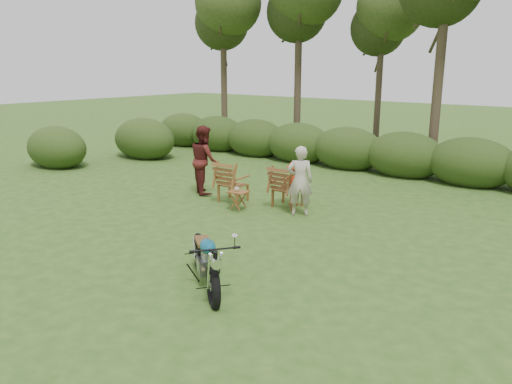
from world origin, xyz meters
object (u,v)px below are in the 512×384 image
Objects in this scene: motorcycle at (206,285)px; child at (294,205)px; adult_b at (205,193)px; adult_a at (299,215)px; side_table at (239,201)px; lawn_chair_left at (233,201)px; cup at (237,189)px; lawn_chair_right at (287,207)px.

motorcycle is 1.78× the size of child.
adult_b is (-4.13, 4.26, 0.00)m from motorcycle.
child is at bearing -82.08° from adult_a.
motorcycle is 5.01m from child.
adult_b reaches higher than side_table.
lawn_chair_left is 0.65× the size of adult_a.
side_table is 1.50m from adult_a.
adult_a is (2.00, 0.04, 0.00)m from lawn_chair_left.
adult_a is 0.89m from child.
motorcycle reaches higher than child.
cup is at bearing -11.36° from adult_a.
lawn_chair_left is at bearing -32.77° from adult_a.
lawn_chair_right is at bearing -67.65° from adult_a.
child is (2.59, 0.51, 0.00)m from adult_b.
child is (-1.54, 4.77, 0.00)m from motorcycle.
adult_b reaches higher than adult_a.
adult_a reaches higher than side_table.
motorcycle reaches higher than lawn_chair_left.
cup reaches higher than motorcycle.
adult_b reaches higher than lawn_chair_left.
lawn_chair_right is 0.94× the size of child.
child is (1.40, 0.71, 0.00)m from lawn_chair_left.
motorcycle reaches higher than lawn_chair_right.
side_table is (0.64, -0.54, 0.24)m from lawn_chair_left.
motorcycle is 4.79m from lawn_chair_right.
cup reaches higher than child.
lawn_chair_right is at bearing 54.16° from side_table.
adult_a reaches higher than motorcycle.
cup is at bearing 49.32° from child.
lawn_chair_left is at bearing 137.33° from cup.
lawn_chair_left is 2.00m from adult_a.
side_table is 1.48m from child.
adult_a reaches higher than lawn_chair_left.
cup reaches higher than lawn_chair_right.
lawn_chair_right is 1.38m from cup.
motorcycle is at bearing 107.76° from lawn_chair_right.
motorcycle is 1.90× the size of lawn_chair_right.
motorcycle is at bearing 100.15° from child.
lawn_chair_right is 8.62× the size of cup.
adult_a is (-0.94, 4.11, 0.00)m from motorcycle.
lawn_chair_left is 2.22× the size of side_table.
child is at bearing -134.76° from adult_b.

